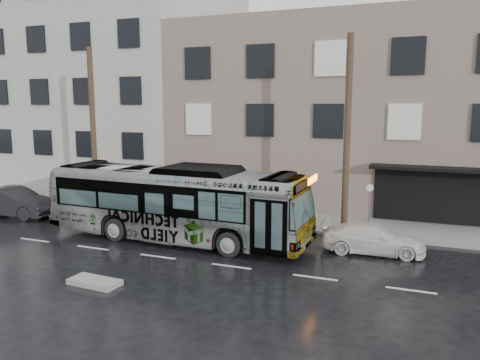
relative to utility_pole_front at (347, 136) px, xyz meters
The scene contains 11 objects.
ground 8.65m from the utility_pole_front, 153.08° to the right, with size 120.00×120.00×0.00m, color black.
sidewalk 8.11m from the utility_pole_front, 166.17° to the left, with size 90.00×3.60×0.15m, color gray.
building_taupe 9.56m from the utility_pole_front, 99.07° to the left, with size 20.00×12.00×11.00m, color #76655A.
building_grey 27.02m from the utility_pole_front, 156.02° to the left, with size 26.00×15.00×16.00m, color #B8B4AE.
utility_pole_front is the anchor object (origin of this frame).
utility_pole_rear 14.00m from the utility_pole_front, behind, with size 0.30×0.30×9.00m, color #4B3825.
sign_post 3.48m from the utility_pole_front, ahead, with size 0.06×0.06×2.40m, color slate.
bus 8.31m from the utility_pole_front, 153.92° to the right, with size 2.86×12.23×3.41m, color #B2B2B2.
white_sedan 4.82m from the utility_pole_front, 55.20° to the right, with size 1.69×4.17×1.21m, color silver.
dark_sedan 18.08m from the utility_pole_front, behind, with size 1.70×4.87×1.60m, color black.
slush_pile 12.36m from the utility_pole_front, 127.27° to the right, with size 1.80×0.80×0.18m, color gray.
Camera 1 is at (9.62, -18.17, 6.05)m, focal length 35.00 mm.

